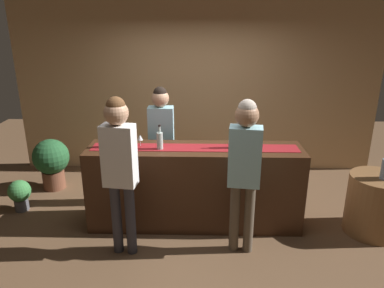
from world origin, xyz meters
TOP-DOWN VIEW (x-y plane):
  - ground_plane at (0.00, 0.00)m, footprint 10.00×10.00m
  - back_wall at (0.00, 1.90)m, footprint 6.00×0.12m
  - bar_counter at (0.00, 0.00)m, footprint 2.63×0.60m
  - counter_runner_cloth at (0.00, 0.00)m, footprint 2.50×0.28m
  - wine_bottle_amber at (-1.07, -0.01)m, footprint 0.07×0.07m
  - wine_bottle_green at (0.45, 0.00)m, footprint 0.07×0.07m
  - wine_bottle_clear at (-0.41, -0.06)m, footprint 0.07×0.07m
  - wine_glass_near_customer at (-0.90, -0.01)m, footprint 0.07×0.07m
  - wine_glass_mid_counter at (-0.67, 0.05)m, footprint 0.07×0.07m
  - bartender at (-0.47, 0.58)m, footprint 0.34×0.23m
  - customer_sipping at (0.53, -0.57)m, footprint 0.36×0.25m
  - customer_browsing at (-0.77, -0.64)m, footprint 0.36×0.25m
  - round_side_table at (2.20, -0.15)m, footprint 0.68×0.68m
  - potted_plant_tall at (-2.21, 0.97)m, footprint 0.54×0.54m
  - potted_plant_small at (-2.39, 0.27)m, footprint 0.30×0.30m

SIDE VIEW (x-z plane):
  - ground_plane at x=0.00m, z-range 0.00..0.00m
  - potted_plant_small at x=-2.39m, z-range 0.03..0.47m
  - round_side_table at x=2.20m, z-range 0.00..0.74m
  - potted_plant_tall at x=-2.21m, z-range 0.06..0.85m
  - bar_counter at x=0.00m, z-range 0.00..1.03m
  - bartender at x=-0.47m, z-range 0.19..1.86m
  - counter_runner_cloth at x=0.00m, z-range 1.03..1.04m
  - customer_sipping at x=0.53m, z-range 0.22..1.97m
  - customer_browsing at x=-0.77m, z-range 0.23..2.01m
  - wine_glass_near_customer at x=-0.90m, z-range 1.06..1.21m
  - wine_glass_mid_counter at x=-0.67m, z-range 1.06..1.21m
  - wine_bottle_amber at x=-1.07m, z-range 0.99..1.29m
  - wine_bottle_green at x=0.45m, z-range 0.99..1.29m
  - wine_bottle_clear at x=-0.41m, z-range 0.99..1.29m
  - back_wall at x=0.00m, z-range 0.00..2.90m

